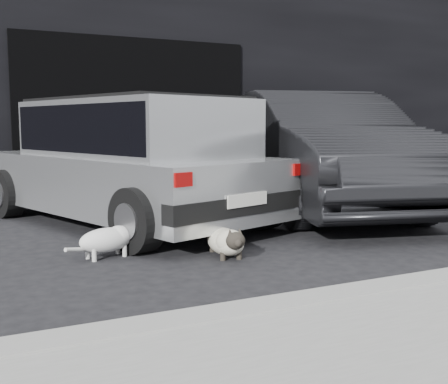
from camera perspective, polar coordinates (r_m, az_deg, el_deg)
name	(u,v)px	position (r m, az deg, el deg)	size (l,w,h in m)	color
ground	(161,238)	(5.77, -6.40, -4.68)	(80.00, 80.00, 0.00)	black
building_facade	(104,57)	(11.77, -12.09, 13.30)	(34.00, 4.00, 5.00)	black
garage_opening	(135,116)	(9.76, -8.98, 7.66)	(4.00, 0.10, 2.60)	black
curb	(430,285)	(4.13, 20.15, -8.87)	(18.00, 0.25, 0.12)	gray
silver_hatchback	(130,156)	(6.57, -9.50, 3.63)	(2.88, 4.27, 1.45)	#BBBEC0
second_car	(318,151)	(7.66, 9.52, 4.16)	(1.70, 4.87, 1.60)	black
cat_siamese	(227,242)	(4.91, 0.31, -5.06)	(0.39, 0.87, 0.30)	beige
cat_white	(110,238)	(5.00, -11.54, -4.64)	(0.71, 0.35, 0.34)	white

